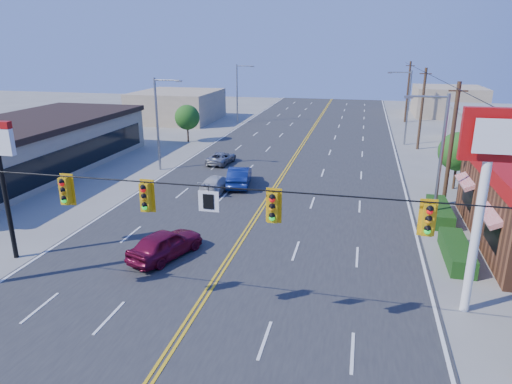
% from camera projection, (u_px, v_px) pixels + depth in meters
% --- Properties ---
extents(ground, '(160.00, 160.00, 0.00)m').
position_uv_depth(ground, '(184.00, 330.00, 17.94)').
color(ground, gray).
rests_on(ground, ground).
extents(road, '(20.00, 120.00, 0.06)m').
position_uv_depth(road, '(277.00, 184.00, 36.44)').
color(road, '#2D2D30').
rests_on(road, ground).
extents(signal_span, '(24.32, 0.34, 9.00)m').
position_uv_depth(signal_span, '(174.00, 213.00, 16.45)').
color(signal_span, '#47301E').
rests_on(signal_span, ground).
extents(kfc_pylon, '(2.20, 0.36, 8.50)m').
position_uv_depth(kfc_pylon, '(486.00, 172.00, 17.39)').
color(kfc_pylon, white).
rests_on(kfc_pylon, ground).
extents(strip_mall, '(10.40, 26.40, 4.40)m').
position_uv_depth(strip_mall, '(19.00, 148.00, 38.66)').
color(strip_mall, tan).
rests_on(strip_mall, ground).
extents(streetlight_se, '(2.55, 0.25, 8.00)m').
position_uv_depth(streetlight_se, '(438.00, 153.00, 27.17)').
color(streetlight_se, gray).
rests_on(streetlight_se, ground).
extents(streetlight_ne, '(2.55, 0.25, 8.00)m').
position_uv_depth(streetlight_ne, '(406.00, 104.00, 49.38)').
color(streetlight_ne, gray).
rests_on(streetlight_ne, ground).
extents(streetlight_sw, '(2.55, 0.25, 8.00)m').
position_uv_depth(streetlight_sw, '(159.00, 119.00, 39.23)').
color(streetlight_sw, gray).
rests_on(streetlight_sw, ground).
extents(streetlight_nw, '(2.55, 0.25, 8.00)m').
position_uv_depth(streetlight_nw, '(238.00, 90.00, 63.30)').
color(streetlight_nw, gray).
rests_on(streetlight_nw, ground).
extents(utility_pole_near, '(0.28, 0.28, 8.40)m').
position_uv_depth(utility_pole_near, '(451.00, 145.00, 30.66)').
color(utility_pole_near, '#47301E').
rests_on(utility_pole_near, ground).
extents(utility_pole_mid, '(0.28, 0.28, 8.40)m').
position_uv_depth(utility_pole_mid, '(422.00, 109.00, 47.33)').
color(utility_pole_mid, '#47301E').
rests_on(utility_pole_mid, ground).
extents(utility_pole_far, '(0.28, 0.28, 8.40)m').
position_uv_depth(utility_pole_far, '(408.00, 92.00, 63.99)').
color(utility_pole_far, '#47301E').
rests_on(utility_pole_far, ground).
extents(tree_kfc_rear, '(2.94, 2.94, 4.41)m').
position_uv_depth(tree_kfc_rear, '(458.00, 152.00, 34.48)').
color(tree_kfc_rear, '#47301E').
rests_on(tree_kfc_rear, ground).
extents(tree_west, '(2.80, 2.80, 4.20)m').
position_uv_depth(tree_west, '(187.00, 117.00, 51.35)').
color(tree_west, '#47301E').
rests_on(tree_west, ground).
extents(bld_east_mid, '(12.00, 10.00, 4.00)m').
position_uv_depth(bld_east_mid, '(510.00, 128.00, 49.59)').
color(bld_east_mid, gray).
rests_on(bld_east_mid, ground).
extents(bld_west_far, '(11.00, 12.00, 4.20)m').
position_uv_depth(bld_west_far, '(177.00, 106.00, 66.04)').
color(bld_west_far, tan).
rests_on(bld_west_far, ground).
extents(bld_east_far, '(10.00, 10.00, 4.40)m').
position_uv_depth(bld_east_far, '(448.00, 101.00, 70.55)').
color(bld_east_far, tan).
rests_on(bld_east_far, ground).
extents(car_magenta, '(3.17, 4.74, 1.50)m').
position_uv_depth(car_magenta, '(166.00, 245.00, 23.74)').
color(car_magenta, maroon).
rests_on(car_magenta, ground).
extents(car_blue, '(2.32, 4.78, 1.51)m').
position_uv_depth(car_blue, '(239.00, 177.00, 35.76)').
color(car_blue, navy).
rests_on(car_blue, ground).
extents(car_white, '(2.06, 4.16, 1.16)m').
position_uv_depth(car_white, '(217.00, 184.00, 34.60)').
color(car_white, beige).
rests_on(car_white, ground).
extents(car_silver, '(2.19, 4.08, 1.09)m').
position_uv_depth(car_silver, '(221.00, 158.00, 42.37)').
color(car_silver, gray).
rests_on(car_silver, ground).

